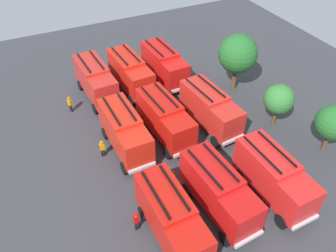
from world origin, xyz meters
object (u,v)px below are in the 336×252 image
Objects in this scene: tree_1 at (279,99)px; traffic_cone_1 at (249,153)px; firefighter_2 at (303,183)px; fire_truck_7 at (210,108)px; firefighter_1 at (137,220)px; tree_0 at (238,54)px; traffic_cone_0 at (208,162)px; firefighter_3 at (102,148)px; firefighter_0 at (70,104)px; fire_truck_0 at (96,80)px; fire_truck_6 at (164,64)px; traffic_cone_2 at (174,173)px; fire_truck_1 at (125,131)px; fire_truck_2 at (172,218)px; fire_truck_3 at (131,72)px; fire_truck_4 at (165,118)px; fire_truck_5 at (219,190)px; tree_2 at (333,123)px; fire_truck_8 at (274,176)px.

tree_1 reaches higher than traffic_cone_1.
fire_truck_7 is at bearing -171.28° from firefighter_2.
firefighter_1 is 13.15m from firefighter_2.
tree_0 reaches higher than traffic_cone_0.
firefighter_0 is at bearing -168.89° from firefighter_3.
fire_truck_0 is 7.83m from fire_truck_6.
fire_truck_7 is 11.58× the size of traffic_cone_2.
firefighter_0 is 1.01× the size of firefighter_3.
fire_truck_7 is 10.58m from firefighter_3.
fire_truck_2 is at bearing -2.61° from fire_truck_1.
tree_0 is at bearing 162.33° from firefighter_2.
fire_truck_3 is 10.19m from fire_truck_7.
fire_truck_3 is 1.00× the size of fire_truck_4.
fire_truck_1 is 0.99× the size of fire_truck_4.
fire_truck_2 is 11.36× the size of traffic_cone_2.
fire_truck_5 is 18.21m from firefighter_0.
fire_truck_5 is 4.39× the size of firefighter_3.
fire_truck_6 reaches higher than traffic_cone_1.
tree_0 is (-4.00, 14.12, 2.14)m from fire_truck_1.
traffic_cone_2 is at bearing 6.77° from fire_truck_0.
fire_truck_7 is 6.38m from tree_1.
tree_0 reaches higher than fire_truck_4.
fire_truck_7 is 4.41× the size of firefighter_3.
fire_truck_7 is (-8.71, 4.51, 0.00)m from fire_truck_5.
traffic_cone_0 is 3.13m from traffic_cone_2.
fire_truck_7 reaches higher than traffic_cone_0.
tree_0 is 1.44× the size of tree_1.
fire_truck_1 is 0.99× the size of fire_truck_5.
tree_2 is (-1.95, 16.12, 1.03)m from fire_truck_2.
fire_truck_5 is 11.52× the size of traffic_cone_2.
traffic_cone_0 is (4.96, 1.69, -1.78)m from fire_truck_4.
tree_0 is at bearing 49.59° from fire_truck_6.
fire_truck_8 is at bearing 29.55° from traffic_cone_0.
firefighter_0 is at bearing -84.88° from fire_truck_3.
traffic_cone_2 is (-4.98, -5.89, -1.83)m from fire_truck_8.
fire_truck_8 is at bearing -14.61° from traffic_cone_1.
fire_truck_2 is 4.01× the size of firefighter_2.
fire_truck_4 is 9.56m from fire_truck_6.
fire_truck_5 is (9.11, 3.83, 0.00)m from fire_truck_1.
fire_truck_8 is at bearing 78.34° from fire_truck_5.
fire_truck_3 is 19.00m from fire_truck_8.
traffic_cone_0 is (4.46, -2.77, -1.78)m from fire_truck_7.
traffic_cone_2 is (13.52, -5.45, -1.83)m from fire_truck_6.
traffic_cone_2 is at bearing -92.08° from traffic_cone_0.
firefighter_2 is (2.37, 12.93, 0.01)m from firefighter_1.
fire_truck_3 is at bearing -172.83° from traffic_cone_0.
tree_0 reaches higher than firefighter_1.
fire_truck_4 is at bearing -69.67° from firefighter_0.
fire_truck_2 is 0.98× the size of fire_truck_7.
fire_truck_2 is at bearing -28.31° from traffic_cone_2.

